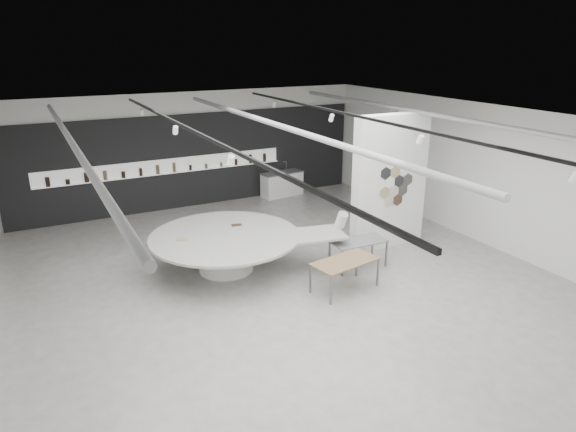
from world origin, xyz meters
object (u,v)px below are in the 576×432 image
display_island (228,247)px  sample_table_stone (358,243)px  partition_column (390,182)px  sample_table_wood (345,263)px  kitchen_counter (282,184)px

display_island → sample_table_stone: (2.92, -1.30, 0.03)m
partition_column → sample_table_wood: bearing=-145.6°
partition_column → kitchen_counter: bearing=94.3°
partition_column → display_island: (-4.44, 0.48, -1.20)m
sample_table_wood → sample_table_stone: bearing=42.1°
display_island → sample_table_stone: 3.20m
sample_table_stone → kitchen_counter: bearing=80.2°
partition_column → display_island: 4.62m
sample_table_wood → display_island: bearing=131.6°
partition_column → kitchen_counter: size_ratio=2.24×
sample_table_wood → partition_column: bearing=34.4°
display_island → kitchen_counter: size_ratio=3.06×
sample_table_wood → kitchen_counter: kitchen_counter is taller
display_island → partition_column: bearing=4.8°
sample_table_wood → sample_table_stone: (0.98, 0.88, -0.02)m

